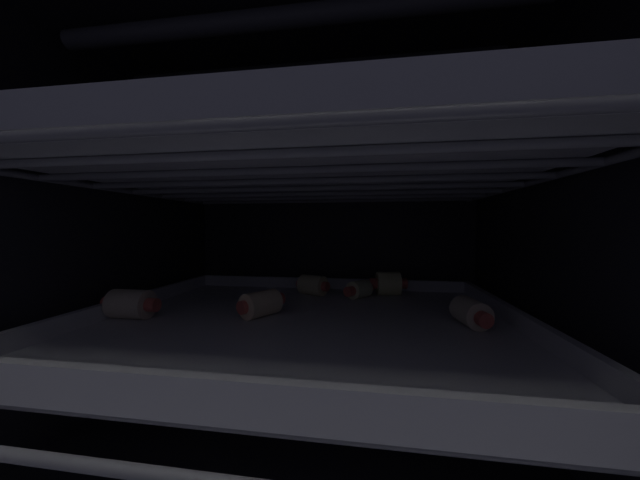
{
  "coord_description": "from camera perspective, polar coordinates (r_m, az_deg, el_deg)",
  "views": [
    {
      "loc": [
        6.94,
        -33.56,
        21.44
      ],
      "look_at": [
        0.0,
        10.23,
        19.78
      ],
      "focal_mm": 17.97,
      "sensor_mm": 36.0,
      "label": 1
    }
  ],
  "objects": [
    {
      "name": "oven_rack_lower",
      "position": [
        0.36,
        -2.65,
        -15.71
      ],
      "size": [
        46.48,
        45.73,
        0.66
      ],
      "color": "slate"
    },
    {
      "name": "oven_wall_back",
      "position": [
        0.58,
        2.12,
        1.09
      ],
      "size": [
        51.1,
        1.2,
        40.74
      ],
      "primitive_type": "cube",
      "color": "black",
      "rests_on": "ground_plane"
    },
    {
      "name": "oven_rack_upper",
      "position": [
        0.35,
        -2.69,
        9.75
      ],
      "size": [
        46.45,
        45.73,
        0.64
      ],
      "color": "slate"
    },
    {
      "name": "pig_in_blanket_lower_4",
      "position": [
        0.36,
        25.35,
        -11.66
      ],
      "size": [
        3.32,
        5.84,
        2.7
      ],
      "rotation": [
        0.0,
        0.0,
        0.17
      ],
      "color": "beige",
      "rests_on": "baking_tray_lower"
    },
    {
      "name": "oven_ceiling",
      "position": [
        0.4,
        -2.74,
        32.29
      ],
      "size": [
        51.1,
        49.07,
        1.2
      ],
      "primitive_type": "cube",
      "color": "black"
    },
    {
      "name": "pig_in_blanket_upper_7",
      "position": [
        0.26,
        35.33,
        18.45
      ],
      "size": [
        3.87,
        5.19,
        2.71
      ],
      "rotation": [
        0.0,
        0.0,
        2.73
      ],
      "color": "beige",
      "rests_on": "baking_tray_upper"
    },
    {
      "name": "baking_tray_upper",
      "position": [
        0.35,
        -2.7,
        11.52
      ],
      "size": [
        43.49,
        35.72,
        3.09
      ],
      "color": "silver",
      "rests_on": "oven_rack_upper"
    },
    {
      "name": "pig_in_blanket_upper_5",
      "position": [
        0.45,
        2.15,
        11.58
      ],
      "size": [
        4.78,
        4.82,
        2.57
      ],
      "rotation": [
        0.0,
        0.0,
        5.51
      ],
      "color": "beige",
      "rests_on": "baking_tray_upper"
    },
    {
      "name": "pig_in_blanket_upper_8",
      "position": [
        0.38,
        27.2,
        13.06
      ],
      "size": [
        5.44,
        3.31,
        2.73
      ],
      "rotation": [
        0.0,
        0.0,
        1.42
      ],
      "color": "beige",
      "rests_on": "baking_tray_upper"
    },
    {
      "name": "pig_in_blanket_lower_3",
      "position": [
        0.48,
        12.04,
        -7.57
      ],
      "size": [
        5.53,
        3.82,
        3.39
      ],
      "rotation": [
        0.0,
        0.0,
        4.85
      ],
      "color": "beige",
      "rests_on": "baking_tray_lower"
    },
    {
      "name": "heating_element",
      "position": [
        0.38,
        -2.73,
        27.92
      ],
      "size": [
        38.96,
        18.74,
        1.63
      ],
      "color": "#333338"
    },
    {
      "name": "pig_in_blanket_upper_0",
      "position": [
        0.44,
        11.0,
        11.76
      ],
      "size": [
        4.75,
        4.97,
        2.53
      ],
      "rotation": [
        0.0,
        0.0,
        2.4
      ],
      "color": "beige",
      "rests_on": "baking_tray_upper"
    },
    {
      "name": "baking_tray_lower",
      "position": [
        0.36,
        -2.65,
        -14.24
      ],
      "size": [
        43.49,
        35.72,
        2.59
      ],
      "color": "silver",
      "rests_on": "oven_rack_lower"
    },
    {
      "name": "pig_in_blanket_lower_1",
      "position": [
        0.45,
        7.02,
        -8.72
      ],
      "size": [
        4.22,
        4.98,
        2.45
      ],
      "rotation": [
        0.0,
        0.0,
        2.5
      ],
      "color": "beige",
      "rests_on": "baking_tray_lower"
    },
    {
      "name": "oven_wall_left",
      "position": [
        0.46,
        -34.52,
        0.45
      ],
      "size": [
        1.2,
        46.67,
        40.74
      ],
      "primitive_type": "cube",
      "color": "black",
      "rests_on": "ground_plane"
    },
    {
      "name": "pig_in_blanket_upper_4",
      "position": [
        0.44,
        -23.91,
        11.62
      ],
      "size": [
        4.61,
        3.78,
        2.71
      ],
      "rotation": [
        0.0,
        0.0,
        1.11
      ],
      "color": "beige",
      "rests_on": "baking_tray_upper"
    },
    {
      "name": "pig_in_blanket_upper_6",
      "position": [
        0.36,
        -0.36,
        14.52
      ],
      "size": [
        5.9,
        3.68,
        3.37
      ],
      "rotation": [
        0.0,
        0.0,
        4.63
      ],
      "color": "beige",
      "rests_on": "baking_tray_upper"
    },
    {
      "name": "pig_in_blanket_lower_2",
      "position": [
        0.47,
        -1.3,
        -8.03
      ],
      "size": [
        5.21,
        4.08,
        2.88
      ],
      "rotation": [
        0.0,
        0.0,
        4.3
      ],
      "color": "beige",
      "rests_on": "baking_tray_lower"
    },
    {
      "name": "oven_wall_right",
      "position": [
        0.38,
        37.2,
        0.11
      ],
      "size": [
        1.2,
        46.67,
        40.74
      ],
      "primitive_type": "cube",
      "color": "black",
      "rests_on": "ground_plane"
    },
    {
      "name": "pig_in_blanket_lower_0",
      "position": [
        0.37,
        -10.28,
        -10.97
      ],
      "size": [
        4.47,
        5.83,
        2.79
      ],
      "rotation": [
        0.0,
        0.0,
        2.61
      ],
      "color": "beige",
      "rests_on": "baking_tray_lower"
    },
    {
      "name": "ground_plane",
      "position": [
        0.41,
        -2.62,
        -30.6
      ],
      "size": [
        51.1,
        49.07,
        1.2
      ],
      "primitive_type": "cube",
      "color": "black"
    },
    {
      "name": "pig_in_blanket_upper_9",
      "position": [
        0.26,
        -22.61,
        18.49
      ],
      "size": [
        3.47,
        5.72,
        2.54
      ],
      "rotation": [
        0.0,
        0.0,
        2.86
      ],
      "color": "beige",
      "rests_on": "baking_tray_upper"
    },
    {
      "name": "pig_in_blanket_upper_1",
      "position": [
        0.23,
        23.76,
        20.47
      ],
      "size": [
        3.42,
        6.12,
        2.5
      ],
      "rotation": [
        0.0,
        0.0,
        2.88
      ],
      "color": "beige",
      "rests_on": "baking_tray_upper"
    },
    {
      "name": "pig_in_blanket_upper_3",
      "position": [
        0.45,
        -14.89,
        11.65
      ],
      "size": [
        3.25,
        4.68,
        2.76
      ],
      "rotation": [
        0.0,
        0.0,
        3.32
      ],
      "color": "beige",
      "rests_on": "baking_tray_upper"
    },
    {
      "name": "pig_in_blanket_upper_10",
      "position": [
        0.21,
        10.64,
        23.58
      ],
      "size": [
        5.57,
        3.84,
        3.26
      ],
      "rotation": [
        0.0,
        0.0,
        4.5
      ],
      "color": "beige",
      "rests_on": "baking_tray_upper"
    },
    {
      "name": "pig_in_blanket_upper_11",
      "position": [
        0.35,
        -18.43,
        14.47
      ],
      "size": [
        4.75,
        3.77,
        2.89
      ],
      "rotation": [
        0.0,
        0.0,
        5.09
      ],
      "color": "beige",
      "rests_on": "baking_tray_upper"
    },
    {
      "name": "pig_in_blanket_upper_2",
      "position": [
        0.31,
        19.31,
        16.01
      ],
      "size": [
        3.72,
        5.78,
        2.72
      ],
      "rotation": [
        0.0,
        0.0,
        0.36
      ],
      "color": "beige",
      "rests_on": "baking_tray_upper"
    },
    {
      "name": "pig_in_blanket_lower_5",
      "position": [
        0.41,
        -30.65,
        -9.77
      ],
      "size": [
        6.43,
        3.21,
        3.12
      ],
      "rotation": [
        0.0,
        0.0,
        4.69
      ],
      "color": "beige",
      "rests_on": "baking_tray_lower"
    }
  ]
}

